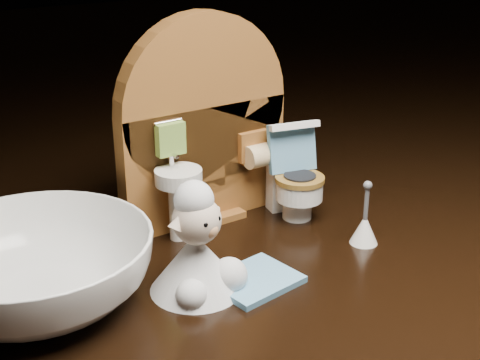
# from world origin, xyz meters

# --- Properties ---
(backdrop_panel) EXTENTS (0.13, 0.05, 0.15)m
(backdrop_panel) POSITION_xyz_m (-0.00, 0.06, 0.07)
(backdrop_panel) COLOR brown
(backdrop_panel) RESTS_ON ground
(toy_toilet) EXTENTS (0.04, 0.05, 0.07)m
(toy_toilet) POSITION_xyz_m (0.06, 0.03, 0.03)
(toy_toilet) COLOR white
(toy_toilet) RESTS_ON ground
(bath_mat) EXTENTS (0.06, 0.05, 0.00)m
(bath_mat) POSITION_xyz_m (-0.02, -0.03, 0.00)
(bath_mat) COLOR #5B92B7
(bath_mat) RESTS_ON ground
(toilet_brush) EXTENTS (0.02, 0.02, 0.05)m
(toilet_brush) POSITION_xyz_m (0.07, -0.03, 0.01)
(toilet_brush) COLOR white
(toilet_brush) RESTS_ON ground
(plush_lamb) EXTENTS (0.06, 0.06, 0.07)m
(plush_lamb) POSITION_xyz_m (-0.06, -0.02, 0.02)
(plush_lamb) COLOR silver
(plush_lamb) RESTS_ON ground
(ceramic_bowl) EXTENTS (0.14, 0.14, 0.04)m
(ceramic_bowl) POSITION_xyz_m (-0.14, 0.02, 0.02)
(ceramic_bowl) COLOR white
(ceramic_bowl) RESTS_ON ground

